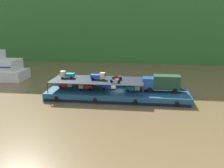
% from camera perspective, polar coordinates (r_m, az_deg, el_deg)
% --- Properties ---
extents(ground_plane, '(400.00, 400.00, 0.00)m').
position_cam_1_polar(ground_plane, '(47.21, 1.27, -3.21)').
color(ground_plane, brown).
extents(cargo_barge, '(26.54, 8.63, 1.50)m').
position_cam_1_polar(cargo_barge, '(46.96, 1.27, -2.35)').
color(cargo_barge, navy).
rests_on(cargo_barge, ground).
extents(covered_lorry, '(7.87, 2.33, 3.10)m').
position_cam_1_polar(covered_lorry, '(46.39, 11.55, 0.27)').
color(covered_lorry, '#1E4C99').
rests_on(covered_lorry, cargo_barge).
extents(cargo_rack, '(17.34, 7.28, 2.00)m').
position_cam_1_polar(cargo_rack, '(46.80, -3.33, 0.98)').
color(cargo_rack, '#232833').
rests_on(cargo_rack, cargo_barge).
extents(mini_truck_lower_stern, '(2.76, 1.24, 1.38)m').
position_cam_1_polar(mini_truck_lower_stern, '(49.12, -10.57, -0.09)').
color(mini_truck_lower_stern, red).
rests_on(mini_truck_lower_stern, cargo_barge).
extents(mini_truck_lower_aft, '(2.79, 1.29, 1.38)m').
position_cam_1_polar(mini_truck_lower_aft, '(47.39, -6.11, -0.46)').
color(mini_truck_lower_aft, red).
rests_on(mini_truck_lower_aft, cargo_barge).
extents(mini_truck_lower_mid, '(2.76, 1.24, 1.38)m').
position_cam_1_polar(mini_truck_lower_mid, '(47.06, -0.68, -0.48)').
color(mini_truck_lower_mid, '#1E47B7').
rests_on(mini_truck_lower_mid, cargo_barge).
extents(mini_truck_lower_fore, '(2.78, 1.27, 1.38)m').
position_cam_1_polar(mini_truck_lower_fore, '(46.27, 4.82, -0.81)').
color(mini_truck_lower_fore, teal).
rests_on(mini_truck_lower_fore, cargo_barge).
extents(mini_truck_upper_stern, '(2.74, 1.21, 1.38)m').
position_cam_1_polar(mini_truck_upper_stern, '(48.39, -10.32, 2.14)').
color(mini_truck_upper_stern, teal).
rests_on(mini_truck_upper_stern, cargo_rack).
extents(mini_truck_upper_mid, '(2.79, 1.29, 1.38)m').
position_cam_1_polar(mini_truck_upper_mid, '(46.47, -3.19, 1.84)').
color(mini_truck_upper_mid, '#1E47B7').
rests_on(mini_truck_upper_mid, cargo_rack).
extents(motorcycle_upper_port, '(1.90, 0.55, 0.87)m').
position_cam_1_polar(motorcycle_upper_port, '(44.07, 0.73, 0.80)').
color(motorcycle_upper_port, black).
rests_on(motorcycle_upper_port, cargo_rack).
extents(motorcycle_upper_centre, '(1.90, 0.55, 0.87)m').
position_cam_1_polar(motorcycle_upper_centre, '(46.16, 1.16, 1.44)').
color(motorcycle_upper_centre, black).
rests_on(motorcycle_upper_centre, cargo_rack).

